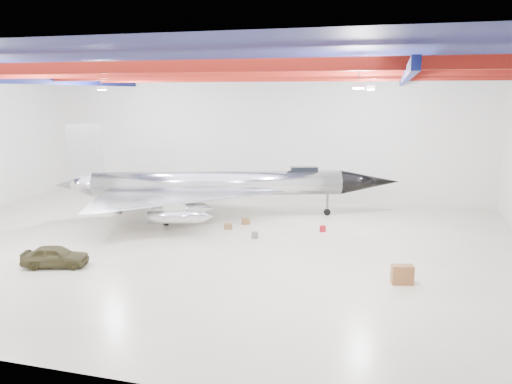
% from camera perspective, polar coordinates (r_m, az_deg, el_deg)
% --- Properties ---
extents(floor, '(40.00, 40.00, 0.00)m').
position_cam_1_polar(floor, '(31.91, -6.64, -5.83)').
color(floor, '#C2B89A').
rests_on(floor, ground).
extents(wall_back, '(40.00, 0.00, 40.00)m').
position_cam_1_polar(wall_back, '(44.92, 0.35, 6.37)').
color(wall_back, silver).
rests_on(wall_back, floor).
extents(ceiling, '(40.00, 40.00, 0.00)m').
position_cam_1_polar(ceiling, '(30.55, -7.12, 14.29)').
color(ceiling, '#0A0F38').
rests_on(ceiling, wall_back).
extents(ceiling_structure, '(39.50, 29.50, 1.08)m').
position_cam_1_polar(ceiling_structure, '(30.52, -7.09, 13.03)').
color(ceiling_structure, maroon).
rests_on(ceiling_structure, ceiling).
extents(jet_aircraft, '(25.32, 18.83, 7.12)m').
position_cam_1_polar(jet_aircraft, '(37.89, -4.39, 0.58)').
color(jet_aircraft, silver).
rests_on(jet_aircraft, floor).
extents(jeep, '(3.79, 2.38, 1.20)m').
position_cam_1_polar(jeep, '(29.53, -21.96, -6.80)').
color(jeep, '#3E3A1F').
rests_on(jeep, floor).
extents(desk, '(1.15, 0.76, 0.97)m').
position_cam_1_polar(desk, '(26.11, 16.37, -9.05)').
color(desk, brown).
rests_on(desk, floor).
extents(crate_ply, '(0.53, 0.44, 0.34)m').
position_cam_1_polar(crate_ply, '(37.69, -9.54, -2.97)').
color(crate_ply, olive).
rests_on(crate_ply, floor).
extents(toolbox_red, '(0.41, 0.34, 0.27)m').
position_cam_1_polar(toolbox_red, '(40.31, -8.74, -2.06)').
color(toolbox_red, maroon).
rests_on(toolbox_red, floor).
extents(engine_drum, '(0.55, 0.55, 0.40)m').
position_cam_1_polar(engine_drum, '(32.69, -0.14, -4.97)').
color(engine_drum, '#59595B').
rests_on(engine_drum, floor).
extents(parts_bin, '(0.69, 0.64, 0.39)m').
position_cam_1_polar(parts_bin, '(36.17, -1.17, -3.38)').
color(parts_bin, olive).
rests_on(parts_bin, floor).
extents(crate_small, '(0.33, 0.26, 0.23)m').
position_cam_1_polar(crate_small, '(40.84, -15.34, -2.19)').
color(crate_small, '#59595B').
rests_on(crate_small, floor).
extents(tool_chest, '(0.54, 0.54, 0.40)m').
position_cam_1_polar(tool_chest, '(34.54, 7.64, -4.18)').
color(tool_chest, maroon).
rests_on(tool_chest, floor).
extents(oil_barrel, '(0.61, 0.53, 0.38)m').
position_cam_1_polar(oil_barrel, '(34.92, -3.21, -3.94)').
color(oil_barrel, olive).
rests_on(oil_barrel, floor).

